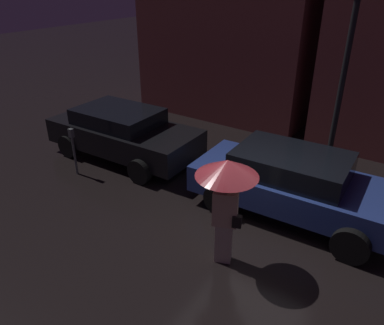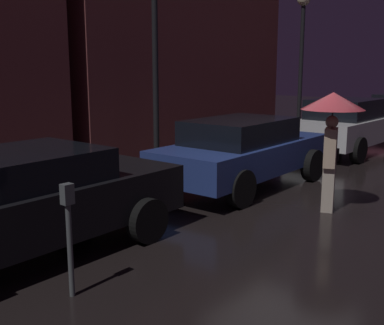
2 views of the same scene
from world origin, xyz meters
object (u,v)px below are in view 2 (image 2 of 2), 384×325
(parking_meter, at_px, (69,228))
(street_lamp_far, at_px, (302,37))
(parked_car_white, at_px, (346,125))
(parked_car_black, at_px, (23,200))
(pedestrian_with_umbrella, at_px, (332,117))
(street_lamp_near, at_px, (155,46))
(parked_car_blue, at_px, (243,150))

(parking_meter, height_order, street_lamp_far, street_lamp_far)
(parked_car_white, height_order, street_lamp_far, street_lamp_far)
(parked_car_black, bearing_deg, parked_car_white, -1.54)
(street_lamp_far, bearing_deg, parked_car_white, -125.78)
(parking_meter, relative_size, street_lamp_far, 0.26)
(pedestrian_with_umbrella, bearing_deg, parked_car_black, -46.96)
(parking_meter, bearing_deg, parked_car_white, 7.99)
(parked_car_white, relative_size, street_lamp_far, 0.84)
(street_lamp_near, relative_size, street_lamp_far, 0.93)
(parked_car_blue, bearing_deg, parked_car_black, 177.43)
(parked_car_white, bearing_deg, parked_car_black, -179.66)
(parked_car_blue, distance_m, street_lamp_far, 7.95)
(street_lamp_far, bearing_deg, pedestrian_with_umbrella, -148.13)
(parked_car_black, xyz_separation_m, parked_car_blue, (4.98, -0.03, 0.01))
(pedestrian_with_umbrella, distance_m, street_lamp_far, 9.04)
(street_lamp_near, height_order, street_lamp_far, street_lamp_far)
(parked_car_white, xyz_separation_m, pedestrian_with_umbrella, (-5.71, -2.17, 0.81))
(parked_car_blue, relative_size, street_lamp_near, 0.98)
(parked_car_black, distance_m, street_lamp_far, 12.57)
(parked_car_black, bearing_deg, street_lamp_near, 25.24)
(parked_car_white, height_order, pedestrian_with_umbrella, pedestrian_with_umbrella)
(parked_car_blue, height_order, pedestrian_with_umbrella, pedestrian_with_umbrella)
(parked_car_white, distance_m, street_lamp_far, 4.06)
(street_lamp_near, xyz_separation_m, street_lamp_far, (7.02, -0.01, 0.51))
(street_lamp_near, bearing_deg, street_lamp_far, -0.09)
(parked_car_black, xyz_separation_m, pedestrian_with_umbrella, (4.50, -2.16, 0.88))
(pedestrian_with_umbrella, height_order, parking_meter, pedestrian_with_umbrella)
(parked_car_black, xyz_separation_m, parked_car_white, (10.21, 0.01, 0.07))
(pedestrian_with_umbrella, height_order, street_lamp_near, street_lamp_near)
(parked_car_white, bearing_deg, pedestrian_with_umbrella, -158.92)
(parked_car_black, height_order, parked_car_white, parked_car_white)
(street_lamp_far, bearing_deg, parking_meter, -162.11)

